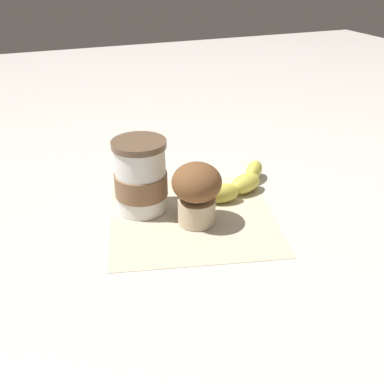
# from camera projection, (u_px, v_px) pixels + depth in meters

# --- Properties ---
(ground_plane) EXTENTS (3.00, 3.00, 0.00)m
(ground_plane) POSITION_uv_depth(u_px,v_px,m) (192.00, 216.00, 0.74)
(ground_plane) COLOR beige
(paper_napkin) EXTENTS (0.33, 0.33, 0.00)m
(paper_napkin) POSITION_uv_depth(u_px,v_px,m) (192.00, 216.00, 0.74)
(paper_napkin) COLOR beige
(paper_napkin) RESTS_ON ground_plane
(coffee_cup) EXTENTS (0.09, 0.09, 0.12)m
(coffee_cup) POSITION_uv_depth(u_px,v_px,m) (141.00, 178.00, 0.73)
(coffee_cup) COLOR white
(coffee_cup) RESTS_ON paper_napkin
(muffin) EXTENTS (0.08, 0.08, 0.10)m
(muffin) POSITION_uv_depth(u_px,v_px,m) (199.00, 190.00, 0.70)
(muffin) COLOR beige
(muffin) RESTS_ON paper_napkin
(banana) EXTENTS (0.15, 0.11, 0.03)m
(banana) POSITION_uv_depth(u_px,v_px,m) (242.00, 182.00, 0.81)
(banana) COLOR #D6CC4C
(banana) RESTS_ON paper_napkin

